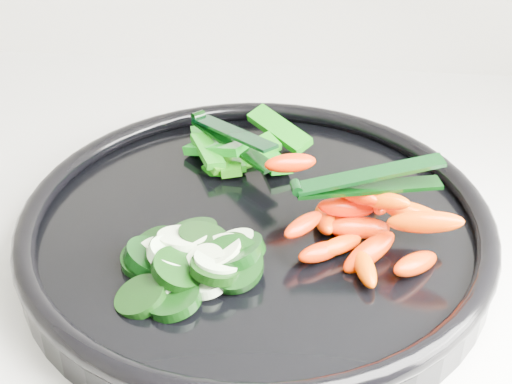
# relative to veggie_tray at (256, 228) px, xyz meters

# --- Properties ---
(veggie_tray) EXTENTS (0.41, 0.41, 0.04)m
(veggie_tray) POSITION_rel_veggie_tray_xyz_m (0.00, 0.00, 0.00)
(veggie_tray) COLOR black
(veggie_tray) RESTS_ON counter
(cucumber_pile) EXTENTS (0.12, 0.12, 0.04)m
(cucumber_pile) POSITION_rel_veggie_tray_xyz_m (-0.04, -0.06, 0.01)
(cucumber_pile) COLOR black
(cucumber_pile) RESTS_ON veggie_tray
(carrot_pile) EXTENTS (0.15, 0.16, 0.05)m
(carrot_pile) POSITION_rel_veggie_tray_xyz_m (0.08, -0.01, 0.02)
(carrot_pile) COLOR #F21200
(carrot_pile) RESTS_ON veggie_tray
(pepper_pile) EXTENTS (0.12, 0.11, 0.04)m
(pepper_pile) POSITION_rel_veggie_tray_xyz_m (-0.03, 0.10, 0.01)
(pepper_pile) COLOR #1A740B
(pepper_pile) RESTS_ON veggie_tray
(tong_carrot) EXTENTS (0.11, 0.04, 0.02)m
(tong_carrot) POSITION_rel_veggie_tray_xyz_m (0.08, -0.00, 0.05)
(tong_carrot) COLOR black
(tong_carrot) RESTS_ON carrot_pile
(tong_pepper) EXTENTS (0.09, 0.09, 0.02)m
(tong_pepper) POSITION_rel_veggie_tray_xyz_m (-0.03, 0.09, 0.03)
(tong_pepper) COLOR black
(tong_pepper) RESTS_ON pepper_pile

